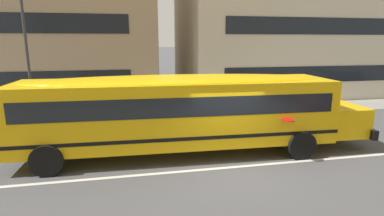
% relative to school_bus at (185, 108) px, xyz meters
% --- Properties ---
extents(ground_plane, '(400.00, 400.00, 0.00)m').
position_rel_school_bus_xyz_m(ground_plane, '(1.22, -1.66, -1.76)').
color(ground_plane, '#4C4C4F').
extents(sidewalk_far, '(120.00, 3.00, 0.01)m').
position_rel_school_bus_xyz_m(sidewalk_far, '(1.22, 6.48, -1.75)').
color(sidewalk_far, gray).
rests_on(sidewalk_far, ground_plane).
extents(lane_centreline, '(110.00, 0.16, 0.01)m').
position_rel_school_bus_xyz_m(lane_centreline, '(1.22, -1.66, -1.75)').
color(lane_centreline, silver).
rests_on(lane_centreline, ground_plane).
extents(school_bus, '(13.31, 3.43, 2.96)m').
position_rel_school_bus_xyz_m(school_bus, '(0.00, 0.00, 0.00)').
color(school_bus, yellow).
rests_on(school_bus, ground_plane).
extents(street_lamp, '(0.44, 0.44, 6.80)m').
position_rel_school_bus_xyz_m(street_lamp, '(-6.84, 5.78, 2.56)').
color(street_lamp, '#38383D').
rests_on(street_lamp, ground_plane).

